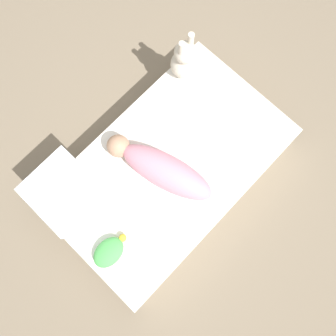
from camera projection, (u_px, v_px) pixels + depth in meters
ground_plane at (169, 173)px, 1.96m from camera, size 12.00×12.00×0.00m
bed_mattress at (169, 169)px, 1.85m from camera, size 1.30×0.78×0.21m
swaddled_baby at (161, 169)px, 1.67m from camera, size 0.30×0.61×0.16m
pillow at (64, 192)px, 1.67m from camera, size 0.32×0.35×0.10m
bunny_plush at (185, 60)px, 1.75m from camera, size 0.15×0.15×0.31m
turtle_plush at (109, 252)px, 1.63m from camera, size 0.20×0.12×0.06m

